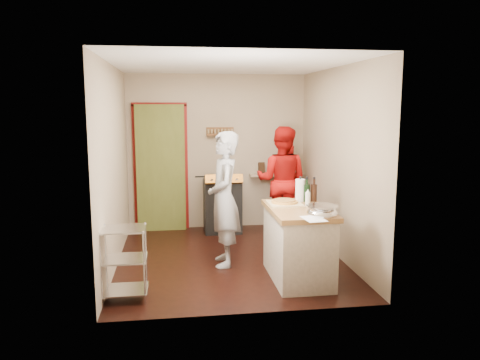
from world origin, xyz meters
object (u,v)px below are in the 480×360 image
wire_shelving (124,260)px  person_stripe (224,199)px  person_red (282,180)px  stove (222,205)px  island (298,241)px

wire_shelving → person_stripe: (1.18, 0.97, 0.44)m
wire_shelving → person_stripe: person_stripe is taller
wire_shelving → person_red: person_red is taller
stove → island: island is taller
wire_shelving → person_stripe: 1.59m
stove → island: size_ratio=0.77×
stove → person_red: person_red is taller
stove → person_stripe: size_ratio=0.57×
stove → island: 2.40m
stove → wire_shelving: (-1.33, -2.62, -0.01)m
island → person_red: size_ratio=0.74×
stove → wire_shelving: bearing=-116.9°
stove → person_red: bearing=-13.2°
person_red → wire_shelving: bearing=69.6°
island → person_stripe: (-0.83, 0.64, 0.41)m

